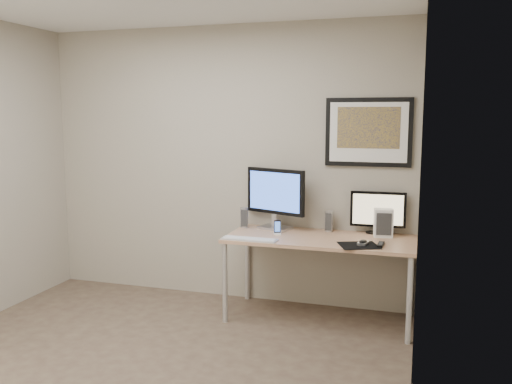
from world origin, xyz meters
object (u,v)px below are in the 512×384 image
(framed_art, at_px, (368,132))
(fan_unit, at_px, (383,223))
(speaker_right, at_px, (329,221))
(phone_dock, at_px, (277,227))
(keyboard, at_px, (249,239))
(monitor_tv, at_px, (378,211))
(desk, at_px, (320,245))
(monitor_large, at_px, (275,196))
(speaker_left, at_px, (244,218))

(framed_art, distance_m, fan_unit, 0.80)
(speaker_right, height_order, phone_dock, speaker_right)
(framed_art, relative_size, keyboard, 1.58)
(monitor_tv, xyz_separation_m, speaker_right, (-0.43, -0.02, -0.11))
(framed_art, bearing_deg, keyboard, -146.02)
(desk, xyz_separation_m, monitor_large, (-0.46, 0.22, 0.37))
(desk, distance_m, phone_dock, 0.40)
(monitor_large, distance_m, fan_unit, 0.99)
(desk, distance_m, monitor_tv, 0.60)
(monitor_large, height_order, keyboard, monitor_large)
(monitor_large, height_order, speaker_right, monitor_large)
(desk, bearing_deg, monitor_large, 154.16)
(desk, xyz_separation_m, framed_art, (0.35, 0.33, 0.96))
(monitor_tv, bearing_deg, monitor_large, -178.29)
(monitor_tv, distance_m, speaker_left, 1.22)
(keyboard, bearing_deg, fan_unit, 24.48)
(speaker_right, bearing_deg, monitor_tv, 1.39)
(monitor_tv, bearing_deg, fan_unit, -62.46)
(monitor_large, xyz_separation_m, keyboard, (-0.09, -0.50, -0.30))
(speaker_left, xyz_separation_m, speaker_right, (0.78, 0.06, -0.00))
(monitor_large, xyz_separation_m, speaker_left, (-0.29, -0.02, -0.21))
(monitor_large, relative_size, speaker_left, 3.14)
(monitor_large, height_order, phone_dock, monitor_large)
(monitor_large, xyz_separation_m, monitor_tv, (0.92, 0.06, -0.11))
(speaker_right, relative_size, fan_unit, 0.77)
(monitor_tv, xyz_separation_m, speaker_left, (-1.21, -0.08, -0.11))
(speaker_right, bearing_deg, fan_unit, -10.58)
(monitor_tv, bearing_deg, phone_dock, -163.41)
(desk, relative_size, phone_dock, 12.43)
(fan_unit, bearing_deg, monitor_large, 168.83)
(monitor_large, xyz_separation_m, phone_dock, (0.08, -0.22, -0.24))
(monitor_tv, xyz_separation_m, keyboard, (-1.01, -0.56, -0.19))
(monitor_tv, bearing_deg, keyboard, -153.08)
(desk, xyz_separation_m, speaker_right, (0.03, 0.26, 0.16))
(monitor_tv, distance_m, speaker_right, 0.44)
(desk, xyz_separation_m, monitor_tv, (0.46, 0.28, 0.27))
(desk, relative_size, speaker_left, 8.56)
(framed_art, relative_size, speaker_left, 4.01)
(fan_unit, bearing_deg, keyboard, -165.54)
(speaker_left, relative_size, fan_unit, 0.77)
(speaker_left, relative_size, keyboard, 0.39)
(speaker_left, bearing_deg, fan_unit, -17.80)
(monitor_tv, relative_size, phone_dock, 3.73)
(speaker_left, height_order, phone_dock, speaker_left)
(desk, xyz_separation_m, phone_dock, (-0.38, 0.00, 0.13))
(speaker_right, bearing_deg, keyboard, -139.34)
(monitor_tv, bearing_deg, desk, -150.30)
(speaker_right, bearing_deg, framed_art, 10.98)
(framed_art, height_order, monitor_tv, framed_art)
(desk, xyz_separation_m, speaker_left, (-0.75, 0.20, 0.16))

